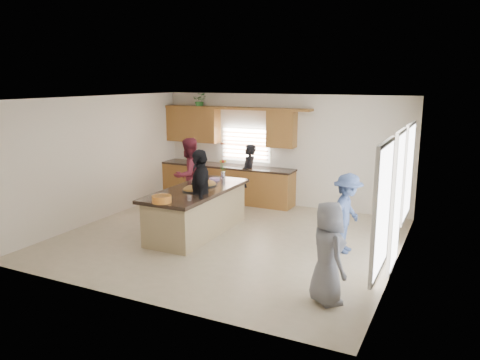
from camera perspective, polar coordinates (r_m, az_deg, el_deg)
The scene contains 18 objects.
floor at distance 9.54m, azimuth -1.53°, elevation -7.13°, with size 6.50×6.50×0.00m, color #C0AE8F.
room_shell at distance 9.09m, azimuth -1.60°, elevation 4.25°, with size 6.52×6.02×2.81m.
back_cabinetry at distance 12.31m, azimuth -1.75°, elevation 1.69°, with size 4.08×0.66×2.46m.
right_wall_glazing at distance 8.11m, azimuth 18.58°, elevation -1.38°, with size 0.06×4.00×2.25m.
island at distance 9.78m, azimuth -5.25°, elevation -3.91°, with size 1.16×2.70×0.95m.
platter_front at distance 9.47m, azimuth -5.79°, elevation -1.17°, with size 0.43×0.43×0.17m.
platter_mid at distance 9.93m, azimuth -4.07°, elevation -0.51°, with size 0.44×0.44×0.18m.
platter_back at distance 10.12m, azimuth -5.08°, elevation -0.29°, with size 0.32×0.32×0.13m.
salad_bowl at distance 8.64m, azimuth -9.52°, elevation -2.27°, with size 0.35×0.35×0.13m.
clear_cup at distance 8.73m, azimuth -6.21°, elevation -2.17°, with size 0.08×0.08×0.10m, color white.
plate_stack at distance 10.44m, azimuth -3.14°, elevation 0.10°, with size 0.24×0.24×0.04m, color #BE91D3.
flower_vase at distance 10.54m, azimuth -2.09°, elevation 1.44°, with size 0.14×0.14×0.43m.
potted_plant at distance 12.59m, azimuth -4.90°, elevation 9.62°, with size 0.36×0.31×0.40m, color #30762F.
woman_left_back at distance 11.91m, azimuth 1.06°, elevation 0.67°, with size 0.57×0.37×1.55m, color black.
woman_left_mid at distance 11.28m, azimuth -6.25°, elevation 0.58°, with size 0.87×0.68×1.80m, color maroon.
woman_left_front at distance 9.35m, azimuth -4.83°, elevation -1.75°, with size 1.07×0.44×1.82m, color black.
woman_right_back at distance 8.83m, azimuth 12.92°, elevation -3.98°, with size 0.96×0.55×1.49m, color #364977.
woman_right_front at distance 6.81m, azimuth 10.64°, elevation -8.73°, with size 0.73×0.48×1.50m, color slate.
Camera 1 is at (4.17, -7.98, 3.16)m, focal length 35.00 mm.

